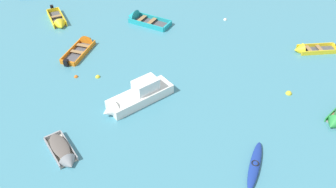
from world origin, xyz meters
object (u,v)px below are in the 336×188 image
Objects in this scene: mooring_buoy_outer_edge at (98,77)px; rowboat_grey_far_right at (64,153)px; kayak_deep_blue_cluster_outer at (255,165)px; motor_launch_white_distant_center at (136,97)px; rowboat_yellow_near_camera at (59,22)px; rowboat_turquoise_back_row_left at (139,19)px; rowboat_orange_back_row_center at (84,45)px; rowboat_yellow_midfield_left at (307,50)px; mooring_buoy_far_field at (76,77)px; mooring_buoy_trailing at (289,94)px; mooring_buoy_between_boats_left at (225,20)px.

rowboat_grey_far_right is at bearing -81.97° from mooring_buoy_outer_edge.
motor_launch_white_distant_center is at bearing 156.02° from kayak_deep_blue_cluster_outer.
rowboat_yellow_near_camera is 7.83m from rowboat_turquoise_back_row_left.
rowboat_orange_back_row_center is at bearing 138.09° from motor_launch_white_distant_center.
rowboat_turquoise_back_row_left reaches higher than mooring_buoy_outer_edge.
mooring_buoy_far_field is (-17.94, -8.16, -0.18)m from rowboat_yellow_midfield_left.
rowboat_turquoise_back_row_left reaches higher than mooring_buoy_far_field.
mooring_buoy_trailing is (13.47, 9.41, -0.27)m from rowboat_grey_far_right.
mooring_buoy_far_field is at bearing -173.49° from mooring_buoy_trailing.
rowboat_yellow_midfield_left is 8.88× the size of mooring_buoy_trailing.
motor_launch_white_distant_center is 1.34× the size of rowboat_yellow_near_camera.
rowboat_orange_back_row_center is 5.31m from rowboat_yellow_near_camera.
rowboat_orange_back_row_center reaches higher than rowboat_yellow_near_camera.
motor_launch_white_distant_center is 15.89m from rowboat_yellow_midfield_left.
rowboat_orange_back_row_center is 0.94× the size of rowboat_turquoise_back_row_left.
rowboat_yellow_midfield_left reaches higher than mooring_buoy_far_field.
mooring_buoy_trailing is (21.64, -5.68, -0.22)m from rowboat_yellow_near_camera.
mooring_buoy_far_field is (-5.56, 1.79, -0.54)m from motor_launch_white_distant_center.
motor_launch_white_distant_center reaches higher than rowboat_yellow_near_camera.
kayak_deep_blue_cluster_outer reaches higher than mooring_buoy_outer_edge.
motor_launch_white_distant_center is 1.08× the size of rowboat_turquoise_back_row_left.
mooring_buoy_outer_edge reaches higher than mooring_buoy_far_field.
mooring_buoy_trailing reaches higher than mooring_buoy_between_boats_left.
mooring_buoy_trailing is (14.20, -8.15, -0.21)m from rowboat_turquoise_back_row_left.
kayak_deep_blue_cluster_outer is at bearing -32.79° from rowboat_orange_back_row_center.
motor_launch_white_distant_center reaches higher than kayak_deep_blue_cluster_outer.
rowboat_yellow_midfield_left is 18.03m from mooring_buoy_outer_edge.
rowboat_turquoise_back_row_left reaches higher than rowboat_yellow_midfield_left.
rowboat_yellow_near_camera is (-23.32, -0.63, 0.03)m from rowboat_yellow_midfield_left.
rowboat_turquoise_back_row_left is 9.63m from mooring_buoy_outer_edge.
rowboat_orange_back_row_center is at bearing -145.47° from mooring_buoy_between_boats_left.
kayak_deep_blue_cluster_outer is (8.57, -3.81, -0.37)m from motor_launch_white_distant_center.
motor_launch_white_distant_center is 4.48m from mooring_buoy_outer_edge.
rowboat_orange_back_row_center reaches higher than mooring_buoy_between_boats_left.
mooring_buoy_outer_edge is (-1.12, 7.94, -0.27)m from rowboat_grey_far_right.
mooring_buoy_far_field is at bearing -155.53° from rowboat_yellow_midfield_left.
mooring_buoy_outer_edge is (-0.38, -9.62, -0.21)m from rowboat_turquoise_back_row_left.
rowboat_turquoise_back_row_left is (-0.74, 17.56, -0.05)m from rowboat_grey_far_right.
rowboat_yellow_near_camera is 12.26× the size of mooring_buoy_far_field.
rowboat_turquoise_back_row_left is (-3.50, 11.80, -0.33)m from motor_launch_white_distant_center.
rowboat_turquoise_back_row_left is at bearing 60.45° from rowboat_orange_back_row_center.
rowboat_grey_far_right reaches higher than mooring_buoy_between_boats_left.
motor_launch_white_distant_center reaches higher than mooring_buoy_trailing.
motor_launch_white_distant_center reaches higher than mooring_buoy_far_field.
rowboat_orange_back_row_center is at bearing 105.59° from mooring_buoy_far_field.
kayak_deep_blue_cluster_outer is 7.76m from mooring_buoy_trailing.
motor_launch_white_distant_center is at bearing -73.49° from rowboat_turquoise_back_row_left.
motor_launch_white_distant_center reaches higher than mooring_buoy_outer_edge.
rowboat_yellow_near_camera is at bearing 125.49° from mooring_buoy_far_field.
rowboat_turquoise_back_row_left is 14.23× the size of mooring_buoy_between_boats_left.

